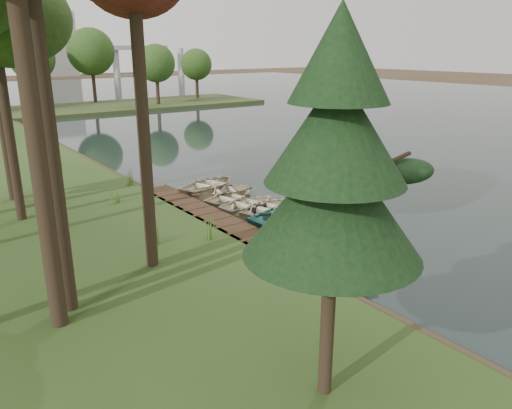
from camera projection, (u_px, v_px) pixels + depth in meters
ground at (258, 224)px, 23.65m from camera, size 300.00×300.00×0.00m
water at (367, 122)px, 55.96m from camera, size 130.00×200.00×0.05m
boardwalk at (230, 227)px, 22.71m from camera, size 1.60×16.00×0.30m
peninsula at (84, 109)px, 66.56m from camera, size 50.00×14.00×0.45m
far_trees at (52, 61)px, 62.82m from camera, size 45.60×5.60×8.80m
bridge at (5, 52)px, 120.78m from camera, size 95.90×4.00×8.60m
building_a at (56, 44)px, 145.57m from camera, size 10.00×8.00×18.00m
rowboat_0 at (363, 252)px, 19.44m from camera, size 3.30×2.57×0.63m
rowboat_1 at (347, 240)px, 20.36m from camera, size 4.80×4.17×0.83m
rowboat_2 at (323, 231)px, 21.61m from camera, size 3.38×2.60×0.65m
rowboat_3 at (298, 221)px, 22.85m from camera, size 3.81×3.11×0.69m
rowboat_4 at (287, 213)px, 23.68m from camera, size 4.15×3.08×0.83m
rowboat_5 at (268, 206)px, 24.94m from camera, size 3.92×3.30×0.69m
rowboat_6 at (248, 202)px, 25.56m from camera, size 3.66×2.87×0.69m
rowboat_7 at (231, 196)px, 26.75m from camera, size 3.53×2.87×0.64m
rowboat_8 at (222, 189)px, 27.79m from camera, size 4.32×3.62×0.77m
rowboat_9 at (210, 183)px, 28.88m from camera, size 4.74×4.04×0.83m
stored_rowboat at (58, 189)px, 27.12m from camera, size 3.89×3.47×0.67m
pine_tree at (335, 162)px, 10.04m from camera, size 3.80×3.80×8.54m
reeds_0 at (210, 225)px, 20.90m from camera, size 0.60×0.60×1.14m
reeds_1 at (154, 231)px, 20.29m from camera, size 0.60×0.60×1.12m
reeds_2 at (114, 194)px, 25.67m from camera, size 0.60×0.60×0.92m
reeds_3 at (128, 176)px, 28.99m from camera, size 0.60×0.60×1.13m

